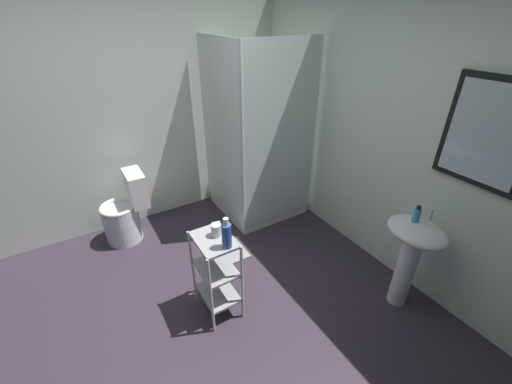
{
  "coord_description": "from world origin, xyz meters",
  "views": [
    {
      "loc": [
        1.65,
        -0.53,
        2.21
      ],
      "look_at": [
        -0.3,
        0.66,
        0.89
      ],
      "focal_mm": 22.33,
      "sensor_mm": 36.0,
      "label": 1
    }
  ],
  "objects_px": {
    "storage_cart": "(216,270)",
    "rinse_cup": "(216,230)",
    "bath_mat": "(221,247)",
    "shampoo_bottle_blue": "(227,235)",
    "toilet": "(125,213)",
    "pedestal_sink": "(412,248)",
    "shower_stall": "(255,178)",
    "hand_soap_bottle": "(417,215)"
  },
  "relations": [
    {
      "from": "storage_cart",
      "to": "rinse_cup",
      "type": "distance_m",
      "value": 0.36
    },
    {
      "from": "bath_mat",
      "to": "shampoo_bottle_blue",
      "type": "bearing_deg",
      "value": -20.45
    },
    {
      "from": "shampoo_bottle_blue",
      "to": "bath_mat",
      "type": "relative_size",
      "value": 0.41
    },
    {
      "from": "toilet",
      "to": "bath_mat",
      "type": "distance_m",
      "value": 1.08
    },
    {
      "from": "pedestal_sink",
      "to": "rinse_cup",
      "type": "height_order",
      "value": "rinse_cup"
    },
    {
      "from": "bath_mat",
      "to": "shower_stall",
      "type": "bearing_deg",
      "value": 121.43
    },
    {
      "from": "toilet",
      "to": "shampoo_bottle_blue",
      "type": "height_order",
      "value": "shampoo_bottle_blue"
    },
    {
      "from": "shampoo_bottle_blue",
      "to": "bath_mat",
      "type": "height_order",
      "value": "shampoo_bottle_blue"
    },
    {
      "from": "toilet",
      "to": "storage_cart",
      "type": "xyz_separation_m",
      "value": [
        1.39,
        0.42,
        0.12
      ]
    },
    {
      "from": "hand_soap_bottle",
      "to": "bath_mat",
      "type": "height_order",
      "value": "hand_soap_bottle"
    },
    {
      "from": "rinse_cup",
      "to": "storage_cart",
      "type": "bearing_deg",
      "value": -54.41
    },
    {
      "from": "shower_stall",
      "to": "bath_mat",
      "type": "height_order",
      "value": "shower_stall"
    },
    {
      "from": "storage_cart",
      "to": "rinse_cup",
      "type": "bearing_deg",
      "value": 125.59
    },
    {
      "from": "rinse_cup",
      "to": "bath_mat",
      "type": "height_order",
      "value": "rinse_cup"
    },
    {
      "from": "storage_cart",
      "to": "bath_mat",
      "type": "bearing_deg",
      "value": 153.08
    },
    {
      "from": "hand_soap_bottle",
      "to": "shower_stall",
      "type": "bearing_deg",
      "value": -169.62
    },
    {
      "from": "pedestal_sink",
      "to": "toilet",
      "type": "height_order",
      "value": "pedestal_sink"
    },
    {
      "from": "hand_soap_bottle",
      "to": "rinse_cup",
      "type": "xyz_separation_m",
      "value": [
        -0.71,
        -1.32,
        -0.08
      ]
    },
    {
      "from": "hand_soap_bottle",
      "to": "rinse_cup",
      "type": "bearing_deg",
      "value": -118.36
    },
    {
      "from": "hand_soap_bottle",
      "to": "bath_mat",
      "type": "xyz_separation_m",
      "value": [
        -1.39,
        -1.0,
        -0.86
      ]
    },
    {
      "from": "shower_stall",
      "to": "rinse_cup",
      "type": "relative_size",
      "value": 20.16
    },
    {
      "from": "toilet",
      "to": "hand_soap_bottle",
      "type": "bearing_deg",
      "value": 40.53
    },
    {
      "from": "bath_mat",
      "to": "pedestal_sink",
      "type": "bearing_deg",
      "value": 34.75
    },
    {
      "from": "storage_cart",
      "to": "rinse_cup",
      "type": "relative_size",
      "value": 7.46
    },
    {
      "from": "rinse_cup",
      "to": "shower_stall",
      "type": "bearing_deg",
      "value": 137.63
    },
    {
      "from": "rinse_cup",
      "to": "hand_soap_bottle",
      "type": "bearing_deg",
      "value": 61.64
    },
    {
      "from": "shampoo_bottle_blue",
      "to": "rinse_cup",
      "type": "height_order",
      "value": "shampoo_bottle_blue"
    },
    {
      "from": "hand_soap_bottle",
      "to": "shampoo_bottle_blue",
      "type": "bearing_deg",
      "value": -112.94
    },
    {
      "from": "toilet",
      "to": "storage_cart",
      "type": "relative_size",
      "value": 1.03
    },
    {
      "from": "hand_soap_bottle",
      "to": "pedestal_sink",
      "type": "bearing_deg",
      "value": -8.39
    },
    {
      "from": "pedestal_sink",
      "to": "bath_mat",
      "type": "relative_size",
      "value": 1.35
    },
    {
      "from": "rinse_cup",
      "to": "bath_mat",
      "type": "bearing_deg",
      "value": 154.7
    },
    {
      "from": "shower_stall",
      "to": "bath_mat",
      "type": "relative_size",
      "value": 3.33
    },
    {
      "from": "storage_cart",
      "to": "bath_mat",
      "type": "relative_size",
      "value": 1.23
    },
    {
      "from": "toilet",
      "to": "bath_mat",
      "type": "bearing_deg",
      "value": 48.41
    },
    {
      "from": "pedestal_sink",
      "to": "toilet",
      "type": "xyz_separation_m",
      "value": [
        -2.12,
        -1.77,
        -0.26
      ]
    },
    {
      "from": "shower_stall",
      "to": "hand_soap_bottle",
      "type": "xyz_separation_m",
      "value": [
        1.8,
        0.33,
        0.41
      ]
    },
    {
      "from": "toilet",
      "to": "shower_stall",
      "type": "bearing_deg",
      "value": 79.21
    },
    {
      "from": "bath_mat",
      "to": "toilet",
      "type": "bearing_deg",
      "value": -131.59
    },
    {
      "from": "bath_mat",
      "to": "storage_cart",
      "type": "bearing_deg",
      "value": -26.92
    },
    {
      "from": "pedestal_sink",
      "to": "rinse_cup",
      "type": "xyz_separation_m",
      "value": [
        -0.76,
        -1.31,
        0.21
      ]
    },
    {
      "from": "pedestal_sink",
      "to": "bath_mat",
      "type": "distance_m",
      "value": 1.84
    }
  ]
}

